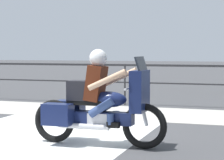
# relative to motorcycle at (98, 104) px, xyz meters

# --- Properties ---
(ground_plane) EXTENTS (120.00, 120.00, 0.00)m
(ground_plane) POSITION_rel_motorcycle_xyz_m (-1.18, 0.41, -0.69)
(ground_plane) COLOR #424244
(sidewalk_band) EXTENTS (44.00, 2.40, 0.01)m
(sidewalk_band) POSITION_rel_motorcycle_xyz_m (-1.18, 3.81, -0.69)
(sidewalk_band) COLOR #B7B2A8
(sidewalk_band) RESTS_ON ground
(crosswalk_band) EXTENTS (3.69, 6.00, 0.01)m
(crosswalk_band) POSITION_rel_motorcycle_xyz_m (-1.30, 0.21, -0.69)
(crosswalk_band) COLOR silver
(crosswalk_band) RESTS_ON ground
(fence_railing) EXTENTS (36.00, 0.05, 1.18)m
(fence_railing) POSITION_rel_motorcycle_xyz_m (-1.18, 5.40, 0.24)
(fence_railing) COLOR #232326
(fence_railing) RESTS_ON ground
(motorcycle) EXTENTS (2.31, 0.76, 1.59)m
(motorcycle) POSITION_rel_motorcycle_xyz_m (0.00, 0.00, 0.00)
(motorcycle) COLOR black
(motorcycle) RESTS_ON ground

